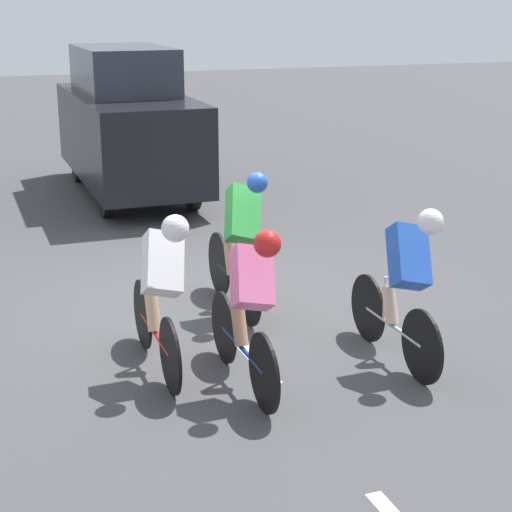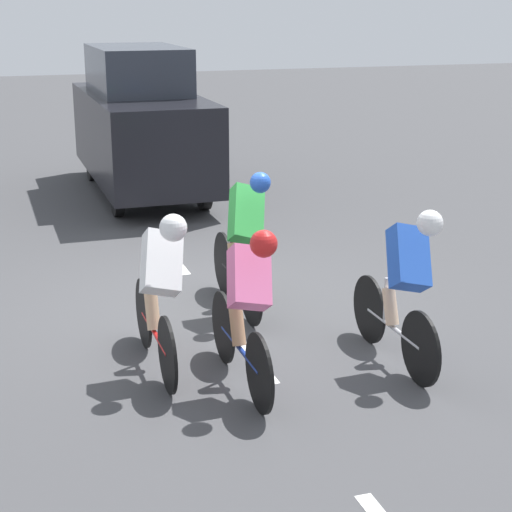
% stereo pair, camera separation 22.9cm
% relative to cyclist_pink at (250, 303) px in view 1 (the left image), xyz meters
% --- Properties ---
extents(ground_plane, '(60.00, 60.00, 0.00)m').
position_rel_cyclist_pink_xyz_m(ground_plane, '(-0.24, -1.98, -0.76)').
color(ground_plane, '#424244').
extents(lane_stripe_mid, '(0.12, 1.40, 0.01)m').
position_rel_cyclist_pink_xyz_m(lane_stripe_mid, '(-0.24, -0.68, -0.76)').
color(lane_stripe_mid, white).
rests_on(lane_stripe_mid, ground).
extents(lane_stripe_far, '(0.12, 1.40, 0.01)m').
position_rel_cyclist_pink_xyz_m(lane_stripe_far, '(-0.24, -3.88, -0.76)').
color(lane_stripe_far, white).
rests_on(lane_stripe_far, ground).
extents(cyclist_pink, '(0.42, 1.71, 1.45)m').
position_rel_cyclist_pink_xyz_m(cyclist_pink, '(0.00, 0.00, 0.00)').
color(cyclist_pink, black).
rests_on(cyclist_pink, ground).
extents(cyclist_white, '(0.44, 1.71, 1.49)m').
position_rel_cyclist_pink_xyz_m(cyclist_white, '(0.61, -0.57, 0.03)').
color(cyclist_white, black).
rests_on(cyclist_white, ground).
extents(cyclist_blue, '(0.44, 1.67, 1.49)m').
position_rel_cyclist_pink_xyz_m(cyclist_blue, '(-1.47, -0.03, 0.03)').
color(cyclist_blue, black).
rests_on(cyclist_blue, ground).
extents(cyclist_green, '(0.47, 1.70, 1.53)m').
position_rel_cyclist_pink_xyz_m(cyclist_green, '(-0.53, -1.82, 0.03)').
color(cyclist_green, black).
rests_on(cyclist_green, ground).
extents(support_car, '(1.70, 4.55, 2.43)m').
position_rel_cyclist_pink_xyz_m(support_car, '(-0.61, -7.79, 0.43)').
color(support_car, black).
rests_on(support_car, ground).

